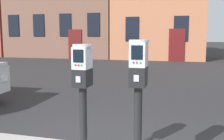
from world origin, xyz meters
TOP-DOWN VIEW (x-y plane):
  - parking_meter_near_kerb at (-0.08, -0.26)m, footprint 0.22×0.25m
  - parking_meter_twin_adjacent at (0.57, -0.26)m, footprint 0.22×0.25m

SIDE VIEW (x-z plane):
  - parking_meter_near_kerb at x=-0.08m, z-range 0.40..1.77m
  - parking_meter_twin_adjacent at x=0.57m, z-range 0.41..1.83m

